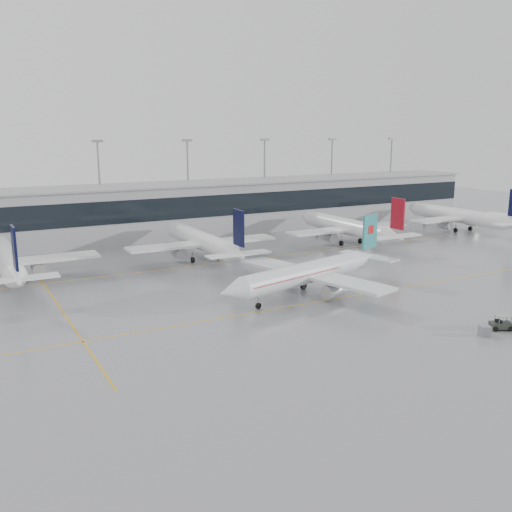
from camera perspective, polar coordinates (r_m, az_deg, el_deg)
ground at (r=82.40m, az=4.00°, el=-4.98°), size 320.00×320.00×0.00m
taxi_line_main at (r=82.40m, az=4.00°, el=-4.97°), size 120.00×0.25×0.01m
taxi_line_north at (r=108.00m, az=-4.56°, el=-0.79°), size 120.00×0.25×0.01m
taxi_line_cross at (r=85.77m, az=-18.99°, el=-4.94°), size 0.25×60.00×0.01m
terminal at (r=136.34m, az=-10.10°, el=4.38°), size 180.00×15.00×12.00m
terminal_glass at (r=129.06m, az=-9.05°, el=4.65°), size 180.00×0.20×5.00m
terminal_roof at (r=135.63m, az=-10.20°, el=6.97°), size 182.00×16.00×0.40m
light_masts at (r=141.23m, az=-10.99°, el=7.62°), size 156.40×1.00×22.60m
air_canada_jet at (r=87.43m, az=5.53°, el=-1.64°), size 34.80×27.96×10.90m
parked_jet_b at (r=102.35m, az=-23.68°, el=-0.42°), size 29.64×36.96×11.72m
parked_jet_c at (r=110.54m, az=-5.37°, el=1.47°), size 29.64×36.96×11.72m
parked_jet_d at (r=128.11m, az=9.19°, el=2.87°), size 29.64×36.96×11.72m
parked_jet_e at (r=151.85m, az=19.75°, el=3.77°), size 29.64×36.96×11.72m
baggage_tug at (r=78.71m, az=23.29°, el=-6.32°), size 3.94×2.64×1.92m
gse_unit at (r=75.74m, az=21.90°, el=-6.95°), size 1.65×1.61×1.26m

